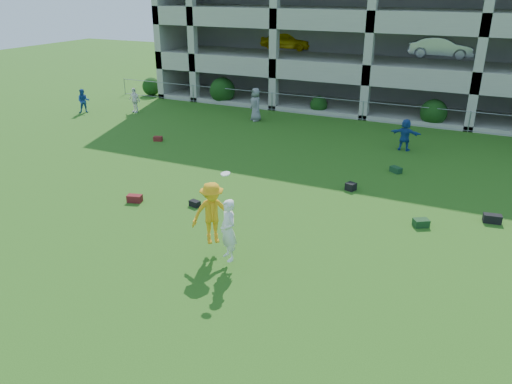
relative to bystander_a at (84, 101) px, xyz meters
The scene contains 16 objects.
ground 21.32m from the bystander_a, 38.62° to the right, with size 100.00×100.00×0.00m, color #235114.
bystander_a is the anchor object (origin of this frame).
bystander_b 3.23m from the bystander_a, 27.74° to the left, with size 0.92×0.38×1.57m, color white.
bystander_c 11.19m from the bystander_a, 15.12° to the left, with size 0.97×0.63×1.98m, color gray.
bystander_d 19.99m from the bystander_a, ahead, with size 1.48×0.47×1.59m, color #214897.
bag_red_a 15.62m from the bystander_a, 40.43° to the right, with size 0.55×0.30×0.28m, color #611C10.
bag_black_b 17.06m from the bystander_a, 33.82° to the right, with size 0.40×0.25×0.22m, color black.
bag_green_c 23.33m from the bystander_a, 19.02° to the right, with size 0.50×0.35×0.26m, color #14371E.
crate_d 19.77m from the bystander_a, 16.00° to the right, with size 0.35×0.35×0.30m, color black.
bag_black_e 25.04m from the bystander_a, 14.45° to the right, with size 0.60×0.30×0.30m, color black.
bag_red_f 8.58m from the bystander_a, 21.58° to the right, with size 0.45×0.28×0.24m, color maroon.
bag_green_g 20.42m from the bystander_a, ahead, with size 0.50×0.30×0.25m, color #143819.
frisbee_contest 20.81m from the bystander_a, 36.45° to the right, with size 1.93×1.59×2.55m.
parking_garage 22.62m from the bystander_a, 40.88° to the left, with size 30.00×14.00×12.00m.
fence 17.60m from the bystander_a, 18.91° to the left, with size 36.06×0.06×1.20m.
shrub_row 22.19m from the bystander_a, 16.78° to the left, with size 34.38×2.52×3.50m.
Camera 1 is at (6.84, -10.56, 7.68)m, focal length 35.00 mm.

